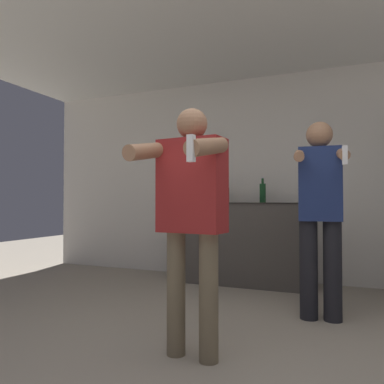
# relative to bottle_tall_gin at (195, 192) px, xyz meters

# --- Properties ---
(wall_back) EXTENTS (7.00, 0.06, 2.55)m
(wall_back) POSITION_rel_bottle_tall_gin_xyz_m (1.16, 0.28, 0.19)
(wall_back) COLOR silver
(wall_back) RESTS_ON ground_plane
(ceiling_slab) EXTENTS (7.00, 3.52, 0.05)m
(ceiling_slab) POSITION_rel_bottle_tall_gin_xyz_m (1.16, -1.25, 1.49)
(ceiling_slab) COLOR silver
(ceiling_slab) RESTS_ON wall_back
(counter) EXTENTS (1.58, 0.60, 0.96)m
(counter) POSITION_rel_bottle_tall_gin_xyz_m (0.63, -0.03, -0.61)
(counter) COLOR #47423D
(counter) RESTS_ON ground_plane
(bottle_tall_gin) EXTENTS (0.07, 0.07, 0.33)m
(bottle_tall_gin) POSITION_rel_bottle_tall_gin_xyz_m (0.00, 0.00, 0.00)
(bottle_tall_gin) COLOR maroon
(bottle_tall_gin) RESTS_ON counter
(bottle_clear_vodka) EXTENTS (0.09, 0.09, 0.27)m
(bottle_clear_vodka) POSITION_rel_bottle_tall_gin_xyz_m (0.40, 0.00, -0.03)
(bottle_clear_vodka) COLOR #563314
(bottle_clear_vodka) RESTS_ON counter
(bottle_brown_liquor) EXTENTS (0.07, 0.07, 0.25)m
(bottle_brown_liquor) POSITION_rel_bottle_tall_gin_xyz_m (0.09, -0.00, -0.03)
(bottle_brown_liquor) COLOR #563314
(bottle_brown_liquor) RESTS_ON counter
(bottle_dark_rum) EXTENTS (0.07, 0.07, 0.31)m
(bottle_dark_rum) POSITION_rel_bottle_tall_gin_xyz_m (0.86, 0.00, -0.01)
(bottle_dark_rum) COLOR #194723
(bottle_dark_rum) RESTS_ON counter
(person_woman_foreground) EXTENTS (0.53, 0.54, 1.56)m
(person_woman_foreground) POSITION_rel_bottle_tall_gin_xyz_m (0.88, -2.26, -0.14)
(person_woman_foreground) COLOR #75664C
(person_woman_foreground) RESTS_ON ground_plane
(person_man_side) EXTENTS (0.44, 0.47, 1.64)m
(person_man_side) POSITION_rel_bottle_tall_gin_xyz_m (1.58, -1.16, -0.19)
(person_man_side) COLOR black
(person_man_side) RESTS_ON ground_plane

